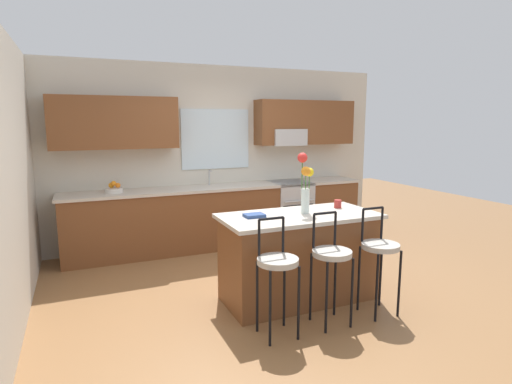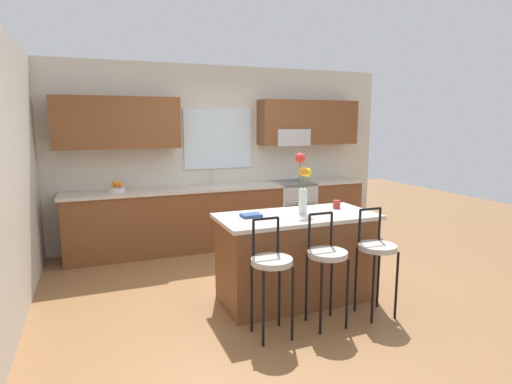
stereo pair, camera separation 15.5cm
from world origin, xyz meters
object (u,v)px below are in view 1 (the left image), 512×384
at_px(oven_range, 289,210).
at_px(fruit_bowl_oranges, 114,189).
at_px(mug_ceramic, 338,204).
at_px(cookbook, 254,215).
at_px(kitchen_island, 299,257).
at_px(bar_stool_far, 380,251).
at_px(bar_stool_middle, 331,258).
at_px(bar_stool_near, 277,266).
at_px(flower_vase, 305,181).

height_order(oven_range, fruit_bowl_oranges, fruit_bowl_oranges).
bearing_deg(mug_ceramic, cookbook, -177.32).
bearing_deg(mug_ceramic, kitchen_island, -167.74).
distance_m(bar_stool_far, mug_ceramic, 0.80).
relative_size(bar_stool_middle, cookbook, 5.21).
bearing_deg(bar_stool_middle, bar_stool_far, 0.00).
bearing_deg(bar_stool_middle, cookbook, 125.17).
relative_size(bar_stool_near, bar_stool_middle, 1.00).
xyz_separation_m(bar_stool_near, flower_vase, (0.63, 0.63, 0.62)).
xyz_separation_m(oven_range, bar_stool_near, (-1.57, -2.74, 0.18)).
bearing_deg(bar_stool_near, cookbook, 83.91).
bearing_deg(cookbook, flower_vase, -4.83).
relative_size(oven_range, bar_stool_far, 0.88).
bearing_deg(bar_stool_far, flower_vase, 126.91).
height_order(oven_range, cookbook, cookbook).
relative_size(kitchen_island, cookbook, 8.20).
bearing_deg(mug_ceramic, oven_range, 77.00).
bearing_deg(bar_stool_far, fruit_bowl_oranges, 128.35).
xyz_separation_m(bar_stool_middle, flower_vase, (0.08, 0.63, 0.62)).
height_order(bar_stool_middle, flower_vase, flower_vase).
height_order(oven_range, flower_vase, flower_vase).
bearing_deg(kitchen_island, flower_vase, 17.92).
bearing_deg(fruit_bowl_oranges, oven_range, -0.63).
relative_size(oven_range, fruit_bowl_oranges, 3.83).
bearing_deg(flower_vase, kitchen_island, -162.08).
bearing_deg(kitchen_island, fruit_bowl_oranges, 127.19).
bearing_deg(flower_vase, bar_stool_middle, -96.87).
bearing_deg(bar_stool_near, bar_stool_middle, 0.00).
relative_size(cookbook, fruit_bowl_oranges, 0.83).
distance_m(flower_vase, cookbook, 0.64).
relative_size(oven_range, cookbook, 4.60).
relative_size(oven_range, bar_stool_middle, 0.88).
distance_m(bar_stool_middle, cookbook, 0.88).
xyz_separation_m(kitchen_island, flower_vase, (0.08, 0.02, 0.79)).
relative_size(bar_stool_far, fruit_bowl_oranges, 4.34).
distance_m(bar_stool_middle, mug_ceramic, 0.97).
bearing_deg(bar_stool_middle, flower_vase, 83.13).
bearing_deg(cookbook, oven_range, 54.14).
bearing_deg(flower_vase, fruit_bowl_oranges, 128.76).
height_order(bar_stool_far, flower_vase, flower_vase).
bearing_deg(oven_range, mug_ceramic, -103.00).
bearing_deg(cookbook, kitchen_island, -8.50).
height_order(kitchen_island, bar_stool_near, bar_stool_near).
bearing_deg(oven_range, cookbook, -125.86).
height_order(flower_vase, mug_ceramic, flower_vase).
xyz_separation_m(kitchen_island, bar_stool_middle, (-0.00, -0.61, 0.17)).
xyz_separation_m(kitchen_island, bar_stool_near, (-0.55, -0.61, 0.17)).
height_order(kitchen_island, flower_vase, flower_vase).
height_order(oven_range, kitchen_island, same).
distance_m(bar_stool_near, bar_stool_far, 1.10).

